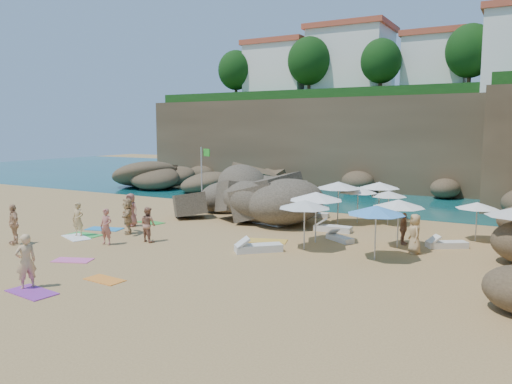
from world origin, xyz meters
The scene contains 43 objects.
ground centered at (0.00, 0.00, 0.00)m, with size 120.00×120.00×0.00m, color tan.
seawater centered at (0.00, 30.00, 0.00)m, with size 120.00×120.00×0.00m, color #0C4751.
cliff_back centered at (2.00, 25.00, 4.00)m, with size 44.00×8.00×8.00m, color brown.
rock_promontory centered at (-11.00, 16.00, 0.00)m, with size 12.00×7.00×2.00m, color brown, non-canonical shape.
clifftop_buildings centered at (2.96, 25.79, 11.24)m, with size 28.48×9.48×7.00m.
clifftop_trees centered at (4.78, 19.52, 11.26)m, with size 35.60×23.82×4.40m.
marina_masts centered at (-16.50, 30.00, 3.00)m, with size 3.10×0.10×6.00m.
rock_outcrop centered at (-0.12, 6.38, 0.00)m, with size 7.13×5.35×2.85m, color brown, non-canonical shape.
flag_pole centered at (-3.62, 6.16, 2.67)m, with size 0.79×0.35×4.18m.
parasol_0 centered at (5.32, 6.56, 2.20)m, with size 2.53×2.53×2.39m.
parasol_1 centered at (7.00, 8.91, 2.06)m, with size 2.37×2.37×2.24m.
parasol_2 centered at (6.21, 7.33, 1.90)m, with size 2.19×2.19×2.07m.
parasol_5 centered at (7.87, 7.65, 1.74)m, with size 2.01×2.01×1.90m.
parasol_7 centered at (9.64, 2.45, 2.01)m, with size 2.32×2.32×2.19m.
parasol_8 centered at (12.60, 5.59, 1.72)m, with size 1.98×1.98×1.88m.
parasol_9 centered at (6.00, 1.58, 2.21)m, with size 2.55×2.55×2.41m.
parasol_10 centered at (9.33, -0.13, 2.07)m, with size 2.38×2.38×2.25m.
parasol_11 centered at (6.06, 0.12, 2.03)m, with size 2.34×2.34×2.21m.
lounger_0 centered at (3.34, 7.96, 0.13)m, with size 1.70×0.57×0.27m, color silver.
lounger_1 centered at (1.99, 4.49, 0.15)m, with size 1.91×0.64×0.30m, color silver.
lounger_2 centered at (11.61, 3.50, 0.14)m, with size 1.79×0.60×0.28m, color white.
lounger_3 centered at (5.84, 4.38, 0.15)m, with size 1.95×0.65×0.30m, color silver.
lounger_4 centered at (6.92, 2.41, 0.12)m, with size 1.57×0.52×0.24m, color silver.
lounger_5 centered at (4.52, -1.29, 0.16)m, with size 2.06×0.69×0.32m, color silver.
towel_3 centered at (-4.81, -2.60, 0.02)m, with size 1.78×0.89×0.03m, color green.
towel_5 centered at (-4.71, -3.22, 0.02)m, with size 1.79×0.89×0.03m, color white.
towel_6 centered at (0.66, -9.73, 0.02)m, with size 1.79×0.90×0.03m, color purple.
towel_8 centered at (-5.05, -1.02, 0.02)m, with size 1.88×0.94×0.03m, color #2686CA.
towel_9 centered at (-1.40, -6.29, 0.01)m, with size 1.55×0.77×0.03m, color #E95AA8.
towel_10 centered at (1.72, -7.57, 0.01)m, with size 1.46×0.73×0.03m, color orange.
towel_11 centered at (-4.14, 1.63, 0.01)m, with size 1.62×0.81×0.03m, color green.
towel_12 centered at (3.88, 0.65, 0.02)m, with size 1.92×0.96×0.03m, color gold.
person_stand_0 centered at (-4.84, -2.94, 0.86)m, with size 0.62×0.41×1.71m, color tan.
person_stand_1 centered at (-1.01, -2.13, 0.84)m, with size 0.81×0.63×1.67m, color #AF7357.
person_stand_2 centered at (0.07, 12.35, 0.75)m, with size 0.97×0.40×1.51m, color #E5BA82.
person_stand_3 centered at (9.73, 3.18, 0.75)m, with size 0.87×0.36×1.49m, color #A36E51.
person_stand_4 centered at (10.53, 1.71, 0.86)m, with size 0.84×0.46×1.72m, color tan.
person_stand_5 centered at (-3.59, 8.00, 0.90)m, with size 1.66×0.48×1.79m, color #A96554.
person_stand_6 centered at (0.13, -9.51, 0.94)m, with size 0.68×0.45×1.87m, color #DAAF7C.
person_lie_1 centered at (-6.07, -5.60, 0.23)m, with size 1.08×1.85×0.45m, color tan.
person_lie_2 centered at (-4.37, 0.30, 0.24)m, with size 0.88×1.79×0.48m, color #A25E51.
person_lie_3 centered at (-3.13, -1.26, 0.24)m, with size 1.67×1.80×0.48m, color tan.
person_lie_4 centered at (-2.24, -3.60, 0.20)m, with size 0.61×1.66×0.40m, color #B06658.
Camera 1 is at (14.78, -19.97, 5.35)m, focal length 35.00 mm.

